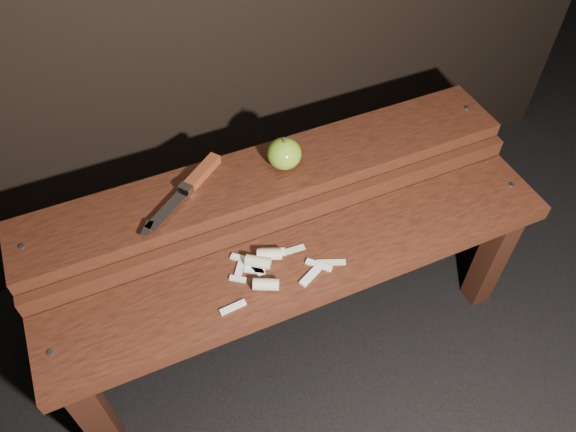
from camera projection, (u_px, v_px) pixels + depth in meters
name	position (u px, v px, depth m)	size (l,w,h in m)	color
ground	(297.00, 333.00, 1.60)	(60.00, 60.00, 0.00)	black
bench_front_tier	(309.00, 280.00, 1.29)	(1.20, 0.20, 0.42)	black
bench_rear_tier	(271.00, 196.00, 1.38)	(1.20, 0.21, 0.50)	black
apple	(284.00, 154.00, 1.30)	(0.08, 0.08, 0.08)	olive
knife	(194.00, 181.00, 1.28)	(0.23, 0.18, 0.02)	brown
apple_scraps	(267.00, 267.00, 1.22)	(0.30, 0.15, 0.03)	beige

